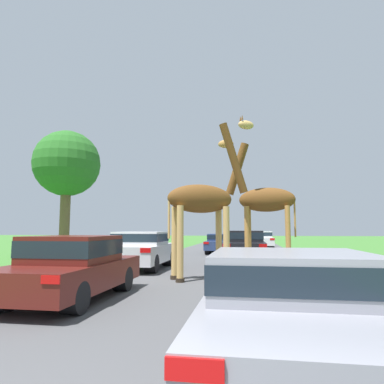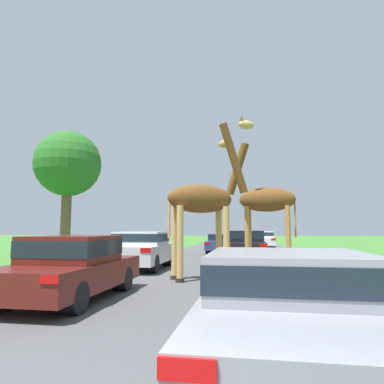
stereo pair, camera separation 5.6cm
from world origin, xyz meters
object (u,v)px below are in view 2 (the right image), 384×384
tree_centre_back (68,165)px  giraffe_companion (263,203)px  car_lead_maroon (289,304)px  car_queue_right (246,246)px  car_verge_right (71,266)px  car_far_ahead (222,243)px  giraffe_near_road (204,203)px  car_rear_follower (141,249)px  car_queue_left (262,239)px

tree_centre_back → giraffe_companion: bearing=-28.8°
car_lead_maroon → car_queue_right: 11.68m
car_lead_maroon → car_verge_right: 5.23m
car_queue_right → car_far_ahead: 6.48m
car_verge_right → tree_centre_back: 13.21m
car_lead_maroon → tree_centre_back: (-10.64, 13.66, 4.51)m
giraffe_near_road → giraffe_companion: size_ratio=1.08×
car_rear_follower → tree_centre_back: size_ratio=0.57×
car_queue_right → car_lead_maroon: bearing=-86.9°
car_queue_right → car_rear_follower: (-4.00, -2.87, -0.02)m
car_queue_left → car_lead_maroon: bearing=-91.2°
giraffe_near_road → car_rear_follower: size_ratio=1.30×
car_queue_left → car_verge_right: 22.69m
car_lead_maroon → car_rear_follower: car_rear_follower is taller
car_far_ahead → car_rear_follower: bearing=-104.9°
car_queue_right → car_far_ahead: (-1.56, 6.29, -0.11)m
car_verge_right → car_rear_follower: size_ratio=1.00×
giraffe_companion → car_queue_right: size_ratio=1.22×
car_far_ahead → car_rear_follower: car_rear_follower is taller
car_queue_left → tree_centre_back: bearing=-134.3°
giraffe_near_road → car_queue_right: (1.20, 5.27, -1.57)m
car_verge_right → tree_centre_back: tree_centre_back is taller
car_queue_right → car_queue_left: bearing=85.0°
tree_centre_back → car_queue_right: bearing=-11.3°
car_verge_right → tree_centre_back: size_ratio=0.57×
giraffe_near_road → tree_centre_back: tree_centre_back is taller
car_lead_maroon → car_verge_right: (-4.33, 2.94, 0.05)m
car_far_ahead → car_verge_right: size_ratio=0.98×
giraffe_companion → car_verge_right: bearing=144.0°
car_verge_right → giraffe_companion: bearing=47.9°
car_verge_right → car_rear_follower: 5.86m
car_far_ahead → tree_centre_back: (-8.46, -4.29, 4.52)m
giraffe_near_road → car_queue_left: (2.37, 18.71, -1.64)m
car_queue_right → car_far_ahead: size_ratio=1.00×
car_queue_left → car_verge_right: bearing=-102.4°
giraffe_companion → car_queue_left: size_ratio=1.16×
giraffe_companion → car_verge_right: (-4.38, -4.84, -1.70)m
car_lead_maroon → car_verge_right: car_verge_right is taller
car_queue_left → car_rear_follower: bearing=-107.6°
giraffe_companion → car_queue_right: bearing=15.9°
car_far_ahead → car_verge_right: car_verge_right is taller
giraffe_near_road → car_queue_right: giraffe_near_road is taller
giraffe_near_road → tree_centre_back: 11.77m
giraffe_near_road → car_lead_maroon: (1.82, -6.40, -1.68)m
car_lead_maroon → car_far_ahead: bearing=96.9°
giraffe_near_road → car_lead_maroon: 6.86m
car_far_ahead → car_verge_right: (-2.14, -15.01, 0.06)m
car_rear_follower → car_queue_right: bearing=35.6°
car_verge_right → tree_centre_back: (-6.32, 10.71, 4.46)m
giraffe_near_road → car_verge_right: giraffe_near_road is taller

